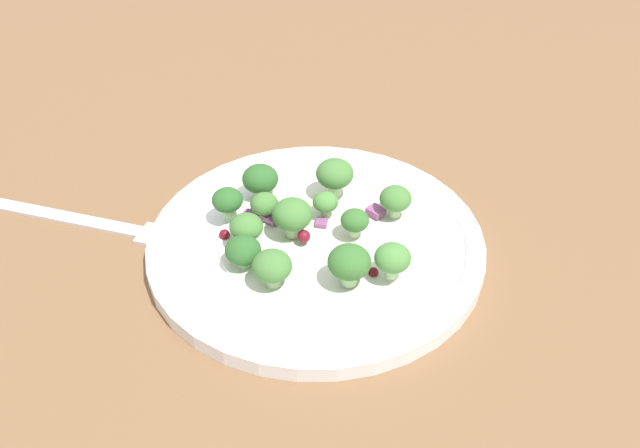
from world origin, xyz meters
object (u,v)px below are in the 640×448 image
object	(u,v)px
broccoli_floret_2	(335,175)
broccoli_floret_0	(243,251)
fork	(88,221)
plate	(320,243)
broccoli_floret_1	(324,202)

from	to	relation	value
broccoli_floret_2	broccoli_floret_0	bearing A→B (deg)	-22.83
broccoli_floret_2	fork	distance (cm)	19.63
fork	plate	bearing A→B (deg)	95.66
plate	broccoli_floret_0	world-z (taller)	broccoli_floret_0
broccoli_floret_0	broccoli_floret_1	xyz separation A→B (cm)	(-6.93, 3.80, 0.03)
broccoli_floret_1	broccoli_floret_2	world-z (taller)	broccoli_floret_2
plate	broccoli_floret_2	world-z (taller)	broccoli_floret_2
plate	broccoli_floret_1	xyz separation A→B (cm)	(-2.50, -0.46, 1.92)
plate	broccoli_floret_1	size ratio (longest dim) A/B	12.73
plate	broccoli_floret_2	xyz separation A→B (cm)	(-5.07, -0.26, 2.73)
broccoli_floret_0	broccoli_floret_2	size ratio (longest dim) A/B	0.87
broccoli_floret_1	fork	size ratio (longest dim) A/B	0.11
broccoli_floret_0	broccoli_floret_2	world-z (taller)	broccoli_floret_2
broccoli_floret_1	fork	bearing A→B (deg)	-76.43
broccoli_floret_1	fork	world-z (taller)	broccoli_floret_1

